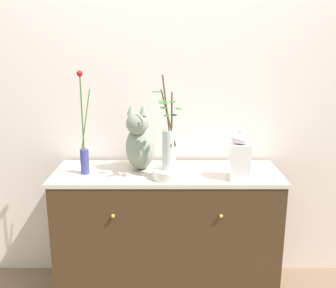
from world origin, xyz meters
name	(u,v)px	position (x,y,z in m)	size (l,w,h in m)	color
wall_back	(168,95)	(0.00, 0.31, 1.30)	(4.40, 0.08, 2.60)	silver
sideboard	(168,233)	(0.00, 0.00, 0.43)	(1.42, 0.50, 0.86)	#432C1A
cat_sitting	(141,143)	(-0.17, 0.05, 1.03)	(0.23, 0.41, 0.42)	gray
vase_slim_green	(85,151)	(-0.51, -0.04, 1.01)	(0.08, 0.05, 0.63)	#393F88
bowl_porcelain	(170,174)	(0.01, -0.12, 0.89)	(0.20, 0.20, 0.06)	white
vase_glass_clear	(170,145)	(0.01, -0.12, 1.06)	(0.19, 0.18, 0.56)	silver
jar_lidded_porcelain	(240,157)	(0.43, -0.13, 0.99)	(0.12, 0.12, 0.30)	white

